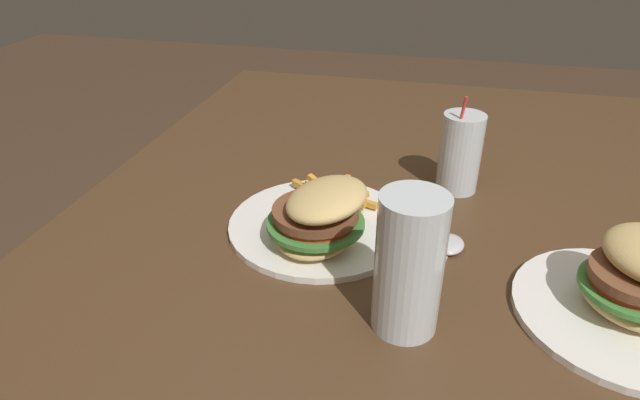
{
  "coord_description": "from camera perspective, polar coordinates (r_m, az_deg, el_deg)",
  "views": [
    {
      "loc": [
        0.57,
        -0.09,
        1.19
      ],
      "look_at": [
        -0.09,
        -0.25,
        0.8
      ],
      "focal_mm": 30.0,
      "sensor_mm": 36.0,
      "label": 1
    }
  ],
  "objects": [
    {
      "name": "dining_table",
      "position": [
        0.8,
        16.67,
        -15.39
      ],
      "size": [
        1.69,
        1.31,
        0.75
      ],
      "color": "#4C331E",
      "rests_on": "ground_plane"
    },
    {
      "name": "meal_plate_near",
      "position": [
        0.76,
        0.04,
        -1.88
      ],
      "size": [
        0.27,
        0.27,
        0.11
      ],
      "color": "white",
      "rests_on": "dining_table"
    },
    {
      "name": "beer_glass",
      "position": [
        0.6,
        9.46,
        -6.98
      ],
      "size": [
        0.08,
        0.08,
        0.17
      ],
      "color": "silver",
      "rests_on": "dining_table"
    },
    {
      "name": "juice_glass",
      "position": [
        0.91,
        14.68,
        4.51
      ],
      "size": [
        0.07,
        0.07,
        0.17
      ],
      "color": "silver",
      "rests_on": "dining_table"
    },
    {
      "name": "spoon",
      "position": [
        0.77,
        13.43,
        -4.95
      ],
      "size": [
        0.17,
        0.06,
        0.01
      ],
      "rotation": [
        0.0,
        0.0,
        2.95
      ],
      "color": "silver",
      "rests_on": "dining_table"
    },
    {
      "name": "meal_plate_far",
      "position": [
        0.72,
        30.41,
        -8.35
      ],
      "size": [
        0.25,
        0.25,
        0.11
      ],
      "color": "white",
      "rests_on": "dining_table"
    }
  ]
}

